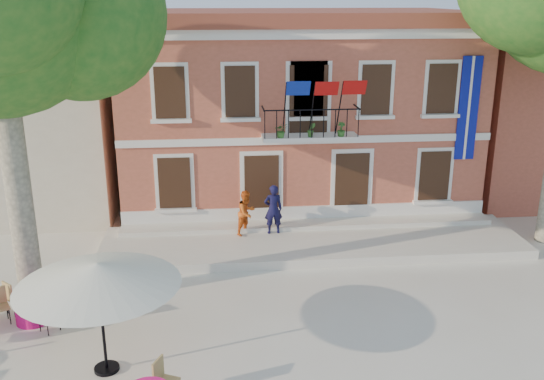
{
  "coord_description": "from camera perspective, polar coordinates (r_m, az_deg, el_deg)",
  "views": [
    {
      "loc": [
        -1.16,
        -14.13,
        8.04
      ],
      "look_at": [
        0.53,
        3.5,
        2.34
      ],
      "focal_mm": 40.0,
      "sensor_mm": 36.0,
      "label": 1
    }
  ],
  "objects": [
    {
      "name": "neighbor_west",
      "position": [
        26.91,
        -23.56,
        6.04
      ],
      "size": [
        9.4,
        9.4,
        6.4
      ],
      "color": "beige",
      "rests_on": "ground"
    },
    {
      "name": "cafe_table_3",
      "position": [
        16.98,
        -21.67,
        -10.19
      ],
      "size": [
        1.69,
        1.61,
        0.95
      ],
      "color": "#EB1676",
      "rests_on": "ground"
    },
    {
      "name": "pedestrian_navy",
      "position": [
        20.45,
        0.12,
        -1.82
      ],
      "size": [
        0.65,
        0.45,
        1.72
      ],
      "primitive_type": "imported",
      "rotation": [
        0.0,
        0.0,
        3.21
      ],
      "color": "black",
      "rests_on": "terrace"
    },
    {
      "name": "ground",
      "position": [
        16.3,
        -0.69,
        -11.72
      ],
      "size": [
        90.0,
        90.0,
        0.0
      ],
      "primitive_type": "plane",
      "color": "beige",
      "rests_on": "ground"
    },
    {
      "name": "terrace",
      "position": [
        20.39,
        3.89,
        -4.97
      ],
      "size": [
        14.0,
        3.4,
        0.3
      ],
      "primitive_type": "cube",
      "color": "silver",
      "rests_on": "ground"
    },
    {
      "name": "main_building",
      "position": [
        24.69,
        1.99,
        7.9
      ],
      "size": [
        13.5,
        9.59,
        7.5
      ],
      "color": "#C15D45",
      "rests_on": "ground"
    },
    {
      "name": "pedestrian_orange",
      "position": [
        20.41,
        -2.41,
        -2.15
      ],
      "size": [
        0.94,
        0.94,
        1.54
      ],
      "primitive_type": "imported",
      "rotation": [
        0.0,
        0.0,
        0.77
      ],
      "color": "#D55A19",
      "rests_on": "terrace"
    },
    {
      "name": "patio_umbrella",
      "position": [
        13.56,
        -16.08,
        -7.66
      ],
      "size": [
        3.54,
        3.54,
        2.63
      ],
      "color": "black",
      "rests_on": "ground"
    }
  ]
}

